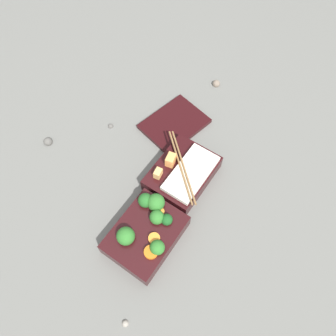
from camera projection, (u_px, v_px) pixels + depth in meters
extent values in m
plane|color=slate|center=(162.00, 204.00, 0.85)|extent=(3.00, 3.00, 0.00)
cube|color=black|center=(146.00, 235.00, 0.78)|extent=(0.18, 0.14, 0.04)
sphere|color=#2D7028|center=(126.00, 236.00, 0.75)|extent=(0.04, 0.04, 0.04)
sphere|color=#2D7028|center=(157.00, 247.00, 0.73)|extent=(0.03, 0.03, 0.03)
sphere|color=#2D7028|center=(157.00, 217.00, 0.77)|extent=(0.04, 0.04, 0.04)
sphere|color=#236023|center=(145.00, 200.00, 0.79)|extent=(0.04, 0.04, 0.04)
sphere|color=#2D7028|center=(157.00, 203.00, 0.79)|extent=(0.04, 0.04, 0.04)
sphere|color=#19511E|center=(167.00, 220.00, 0.77)|extent=(0.03, 0.03, 0.03)
cylinder|color=orange|center=(127.00, 234.00, 0.76)|extent=(0.03, 0.03, 0.01)
cylinder|color=orange|center=(160.00, 212.00, 0.78)|extent=(0.02, 0.02, 0.01)
cylinder|color=orange|center=(154.00, 238.00, 0.75)|extent=(0.03, 0.03, 0.01)
cylinder|color=orange|center=(151.00, 252.00, 0.73)|extent=(0.04, 0.04, 0.01)
cube|color=black|center=(181.00, 173.00, 0.87)|extent=(0.18, 0.14, 0.04)
cube|color=silver|center=(191.00, 173.00, 0.83)|extent=(0.16, 0.08, 0.01)
cube|color=#EAB266|center=(158.00, 173.00, 0.83)|extent=(0.03, 0.02, 0.02)
cube|color=#F4A356|center=(171.00, 160.00, 0.84)|extent=(0.03, 0.03, 0.03)
cylinder|color=olive|center=(183.00, 165.00, 0.84)|extent=(0.15, 0.17, 0.01)
cylinder|color=olive|center=(180.00, 166.00, 0.83)|extent=(0.15, 0.17, 0.01)
cube|color=black|center=(174.00, 124.00, 0.97)|extent=(0.20, 0.17, 0.01)
sphere|color=#7A6B5B|center=(216.00, 84.00, 1.05)|extent=(0.02, 0.02, 0.02)
sphere|color=#595651|center=(110.00, 125.00, 0.97)|extent=(0.02, 0.02, 0.02)
sphere|color=gray|center=(125.00, 323.00, 0.70)|extent=(0.01, 0.01, 0.01)
sphere|color=#595651|center=(48.00, 142.00, 0.94)|extent=(0.02, 0.02, 0.02)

